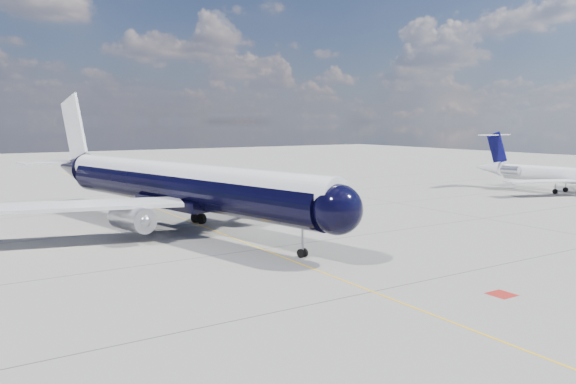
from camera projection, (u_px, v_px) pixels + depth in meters
name	position (u px, v px, depth m)	size (l,w,h in m)	color
ground	(179.00, 217.00, 66.85)	(320.00, 320.00, 0.00)	gray
taxiway_centerline	(195.00, 223.00, 62.66)	(0.16, 160.00, 0.01)	yellow
red_marking	(502.00, 294.00, 36.91)	(1.60, 1.60, 0.01)	maroon
main_airliner	(172.00, 184.00, 59.71)	(41.92, 51.77, 15.11)	black
regional_jet	(555.00, 174.00, 89.84)	(24.57, 28.46, 9.65)	silver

